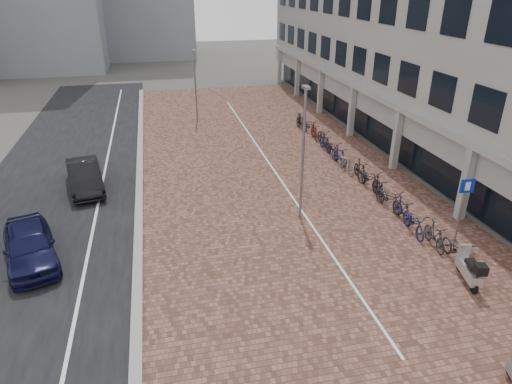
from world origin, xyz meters
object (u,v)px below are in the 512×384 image
(car_navy, at_px, (29,245))
(car_dark, at_px, (85,176))
(scooter_front, at_px, (469,268))
(parking_sign, at_px, (464,199))

(car_navy, bearing_deg, car_dark, 62.36)
(car_navy, height_order, car_dark, car_navy)
(car_dark, bearing_deg, scooter_front, -50.11)
(car_navy, distance_m, scooter_front, 15.87)
(car_dark, xyz_separation_m, scooter_front, (13.90, -11.12, -0.11))
(car_dark, height_order, parking_sign, parking_sign)
(scooter_front, relative_size, parking_sign, 0.63)
(scooter_front, bearing_deg, car_navy, 177.17)
(car_navy, xyz_separation_m, parking_sign, (16.46, -2.20, 1.16))
(parking_sign, bearing_deg, scooter_front, -112.98)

